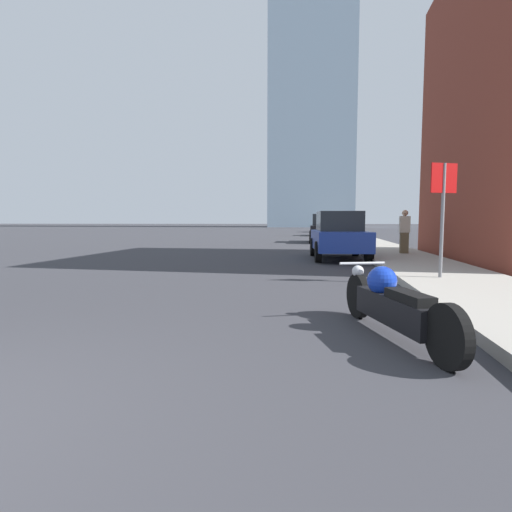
{
  "coord_description": "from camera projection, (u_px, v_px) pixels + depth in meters",
  "views": [
    {
      "loc": [
        2.71,
        -1.55,
        1.31
      ],
      "look_at": [
        1.59,
        5.67,
        0.67
      ],
      "focal_mm": 28.0,
      "sensor_mm": 36.0,
      "label": 1
    }
  ],
  "objects": [
    {
      "name": "distant_tower",
      "position": [
        313.0,
        64.0,
        92.14
      ],
      "size": [
        18.83,
        18.83,
        75.03
      ],
      "color": "#9EB7CC",
      "rests_on": "ground_plane"
    },
    {
      "name": "parked_car_yellow",
      "position": [
        325.0,
        227.0,
        36.48
      ],
      "size": [
        1.77,
        4.19,
        1.64
      ],
      "rotation": [
        0.0,
        0.0,
        0.0
      ],
      "color": "gold",
      "rests_on": "ground_plane"
    },
    {
      "name": "sidewalk",
      "position": [
        346.0,
        233.0,
        40.57
      ],
      "size": [
        2.37,
        240.0,
        0.15
      ],
      "color": "#9E998E",
      "rests_on": "ground_plane"
    },
    {
      "name": "parked_car_blue",
      "position": [
        339.0,
        235.0,
        13.83
      ],
      "size": [
        2.02,
        4.15,
        1.64
      ],
      "rotation": [
        0.0,
        0.0,
        0.08
      ],
      "color": "#1E3899",
      "rests_on": "ground_plane"
    },
    {
      "name": "stop_sign",
      "position": [
        443.0,
        200.0,
        8.15
      ],
      "size": [
        0.57,
        0.26,
        2.34
      ],
      "color": "slate",
      "rests_on": "sidewalk"
    },
    {
      "name": "motorcycle",
      "position": [
        391.0,
        303.0,
        4.51
      ],
      "size": [
        1.0,
        2.44,
        0.78
      ],
      "rotation": [
        0.0,
        0.0,
        0.31
      ],
      "color": "black",
      "rests_on": "ground_plane"
    },
    {
      "name": "parked_car_black",
      "position": [
        325.0,
        228.0,
        24.72
      ],
      "size": [
        1.96,
        4.18,
        1.75
      ],
      "rotation": [
        0.0,
        0.0,
        0.02
      ],
      "color": "black",
      "rests_on": "ground_plane"
    },
    {
      "name": "parked_car_white",
      "position": [
        321.0,
        225.0,
        48.86
      ],
      "size": [
        1.99,
        4.08,
        1.62
      ],
      "rotation": [
        0.0,
        0.0,
        0.02
      ],
      "color": "silver",
      "rests_on": "ground_plane"
    },
    {
      "name": "pedestrian",
      "position": [
        404.0,
        231.0,
        14.5
      ],
      "size": [
        0.36,
        0.22,
        1.57
      ],
      "color": "brown",
      "rests_on": "sidewalk"
    }
  ]
}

